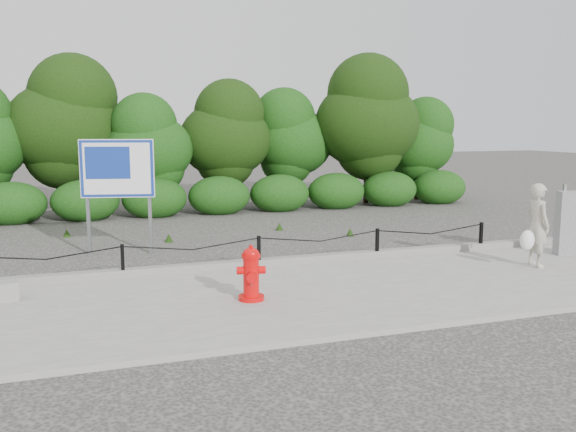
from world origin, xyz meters
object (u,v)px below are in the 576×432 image
(utility_cabinet, at_px, (569,223))
(advertising_sign, at_px, (117,174))
(pedestrian, at_px, (537,226))
(fire_hydrant, at_px, (251,274))

(utility_cabinet, bearing_deg, advertising_sign, 175.34)
(pedestrian, distance_m, advertising_sign, 8.50)
(utility_cabinet, distance_m, advertising_sign, 9.49)
(fire_hydrant, bearing_deg, utility_cabinet, 20.32)
(pedestrian, bearing_deg, advertising_sign, 66.21)
(advertising_sign, bearing_deg, pedestrian, -15.89)
(pedestrian, xyz_separation_m, advertising_sign, (-7.39, 4.10, 0.88))
(utility_cabinet, height_order, advertising_sign, advertising_sign)
(fire_hydrant, distance_m, utility_cabinet, 7.22)
(pedestrian, bearing_deg, utility_cabinet, -59.74)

